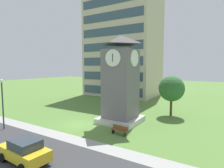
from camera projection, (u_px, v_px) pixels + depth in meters
The scene contains 10 objects.
ground_plane at pixel (78, 125), 21.73m from camera, with size 160.00×160.00×0.00m, color #567F38.
street_asphalt at pixel (12, 151), 14.98m from camera, with size 120.00×7.20×0.01m, color #38383A.
kerb_strip at pixel (54, 134), 18.72m from camera, with size 120.00×1.60×0.01m, color #9E9E99.
office_building at pixel (123, 42), 44.49m from camera, with size 16.25×11.56×25.60m.
clock_tower at pixel (121, 84), 22.47m from camera, with size 4.73×4.73×10.58m.
park_bench at pixel (119, 130), 18.60m from camera, with size 1.83×0.63×0.88m.
street_lamp at pixel (2, 98), 20.01m from camera, with size 0.36×0.36×5.47m.
tree_near_tower at pixel (126, 81), 32.58m from camera, with size 3.38×3.38×6.02m.
tree_streetside at pixel (172, 89), 25.45m from camera, with size 3.51×3.51×5.56m.
parked_car_yellow at pixel (24, 151), 13.15m from camera, with size 4.21×2.11×1.69m.
Camera 1 is at (14.51, -15.96, 6.82)m, focal length 29.60 mm.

